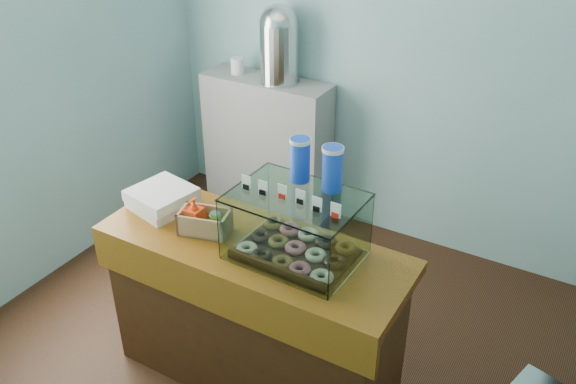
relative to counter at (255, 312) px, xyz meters
The scene contains 8 objects.
ground 0.52m from the counter, 90.00° to the left, with size 3.50×3.50×0.00m, color black.
room_shell 1.27m from the counter, 84.37° to the left, with size 3.54×3.04×2.82m.
counter is the anchor object (origin of this frame).
back_shelf 1.82m from the counter, 119.76° to the left, with size 1.00×0.32×1.10m, color gray.
display_case 0.66m from the counter, 14.78° to the left, with size 0.61×0.45×0.55m.
condiment_crate 0.58m from the counter, behind, with size 0.28×0.21×0.19m.
pastry_boxes 0.79m from the counter, behind, with size 0.36×0.37×0.12m.
coffee_urn 2.00m from the counter, 116.49° to the left, with size 0.31×0.31×0.56m.
Camera 1 is at (1.40, -2.30, 2.65)m, focal length 38.00 mm.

